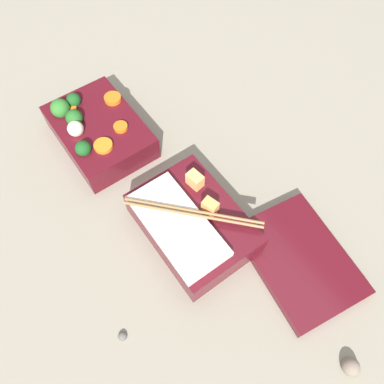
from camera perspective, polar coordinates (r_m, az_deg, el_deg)
The scene contains 6 objects.
ground_plane at distance 0.69m, azimuth -6.52°, elevation 1.37°, with size 3.00×3.00×0.00m, color gray.
bento_tray_vegetable at distance 0.74m, azimuth -14.18°, elevation 9.04°, with size 0.20×0.15×0.08m.
bento_tray_rice at distance 0.62m, azimuth -0.07°, elevation -4.80°, with size 0.20×0.16×0.08m.
bento_lid at distance 0.64m, azimuth 16.07°, elevation -9.84°, with size 0.20×0.14×0.02m, color #510F19.
pebble_0 at distance 0.63m, azimuth 23.02°, elevation -23.28°, with size 0.03×0.03×0.03m, color #7A6B5B.
pebble_1 at distance 0.60m, azimuth -10.56°, elevation -20.72°, with size 0.01×0.01×0.01m, color #595651.
Camera 1 is at (0.34, -0.14, 0.59)m, focal length 35.00 mm.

